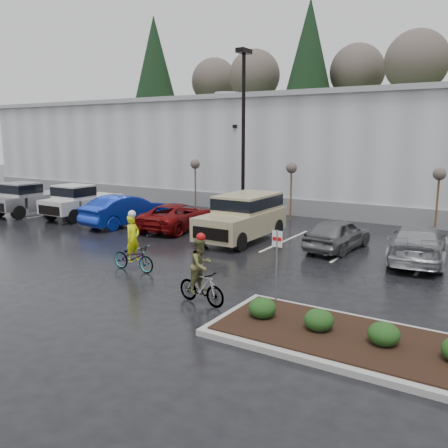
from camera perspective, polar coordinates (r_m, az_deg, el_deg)
The scene contains 22 objects.
ground at distance 15.20m, azimuth -7.22°, elevation -7.47°, with size 120.00×120.00×0.00m, color black.
warehouse at distance 34.40m, azimuth 16.65°, elevation 8.52°, with size 60.50×15.50×7.20m.
wooded_ridge at distance 56.91m, azimuth 22.91°, elevation 8.19°, with size 80.00×25.00×6.00m, color #1E3C19.
lamppost at distance 26.65m, azimuth 2.35°, elevation 12.81°, with size 0.50×1.00×9.22m.
sapling_west at distance 29.70m, azimuth -3.49°, elevation 6.88°, with size 0.60×0.60×3.20m.
sapling_mid at distance 26.48m, azimuth 8.12°, elevation 6.32°, with size 0.60×0.60×3.20m.
sapling_east at distance 24.43m, azimuth 24.47°, elevation 5.10°, with size 0.60×0.60×3.20m.
curb_island at distance 11.37m, azimuth 18.57°, elevation -14.01°, with size 8.00×3.00×0.15m, color gray.
mulch_bed at distance 11.33m, azimuth 18.60°, elevation -13.57°, with size 7.60×2.60×0.04m, color black.
shrub_a at distance 12.18m, azimuth 4.64°, elevation -10.04°, with size 0.70×0.70×0.52m, color #1B3512.
shrub_b at distance 11.62m, azimuth 11.34°, elevation -11.27°, with size 0.70×0.70×0.52m, color #1B3512.
shrub_c at distance 11.24m, azimuth 18.68°, elevation -12.44°, with size 0.70×0.70×0.52m, color #1B3512.
fire_lane_sign at distance 12.99m, azimuth 6.36°, elevation -4.14°, with size 0.30×0.05×2.20m.
pickup_silver at distance 30.70m, azimuth -21.80°, elevation 2.97°, with size 2.10×5.20×1.96m, color #AAAAB1, non-canonical shape.
pickup_white at distance 28.37m, azimuth -16.21°, elevation 2.74°, with size 2.10×5.20×1.96m, color beige, non-canonical shape.
car_blue at distance 25.44m, azimuth -11.68°, elevation 1.66°, with size 1.70×4.89×1.61m, color #0E269B.
car_red at distance 23.95m, azimuth -5.59°, elevation 0.94°, with size 2.21×4.80×1.33m, color #6D090A.
suv_tan at distance 21.27m, azimuth 2.10°, elevation 0.73°, with size 2.20×5.10×2.06m, color tan, non-canonical shape.
car_grey at distance 20.16m, azimuth 13.54°, elevation -1.17°, with size 1.58×3.92×1.34m, color slate.
car_far_silver at distance 19.22m, azimuth 22.38°, elevation -2.16°, with size 1.98×4.86×1.41m, color #9FA2A6.
cyclist_hivis at distance 16.91m, azimuth -10.86°, elevation -3.32°, with size 1.78×0.64×2.15m.
cyclist_olive at distance 13.38m, azimuth -2.76°, elevation -6.49°, with size 1.63×0.80×2.06m.
Camera 1 is at (9.19, -11.14, 4.73)m, focal length 38.00 mm.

